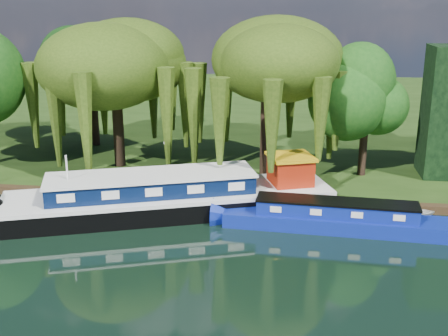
# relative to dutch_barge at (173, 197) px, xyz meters

# --- Properties ---
(ground) EXTENTS (120.00, 120.00, 0.00)m
(ground) POSITION_rel_dutch_barge_xyz_m (-1.73, -6.42, -0.91)
(ground) COLOR black
(far_bank) EXTENTS (120.00, 52.00, 0.45)m
(far_bank) POSITION_rel_dutch_barge_xyz_m (-1.73, 27.58, -0.69)
(far_bank) COLOR #1B320D
(far_bank) RESTS_ON ground
(dutch_barge) EXTENTS (17.77, 9.55, 3.69)m
(dutch_barge) POSITION_rel_dutch_barge_xyz_m (0.00, 0.00, 0.00)
(dutch_barge) COLOR black
(dutch_barge) RESTS_ON ground
(narrowboat) EXTENTS (11.33, 2.56, 1.64)m
(narrowboat) POSITION_rel_dutch_barge_xyz_m (8.59, -1.19, -0.33)
(narrowboat) COLOR navy
(narrowboat) RESTS_ON ground
(white_cruiser) EXTENTS (2.36, 2.09, 1.15)m
(white_cruiser) POSITION_rel_dutch_barge_xyz_m (12.71, 0.59, -0.91)
(white_cruiser) COLOR silver
(white_cruiser) RESTS_ON ground
(willow_left) EXTENTS (7.51, 7.51, 9.00)m
(willow_left) POSITION_rel_dutch_barge_xyz_m (-5.09, 6.84, 6.07)
(willow_left) COLOR black
(willow_left) RESTS_ON far_bank
(willow_right) EXTENTS (7.25, 7.25, 8.83)m
(willow_right) POSITION_rel_dutch_barge_xyz_m (4.62, 5.78, 5.98)
(willow_right) COLOR black
(willow_right) RESTS_ON far_bank
(tree_far_mid) EXTENTS (4.90, 4.90, 8.02)m
(tree_far_mid) POSITION_rel_dutch_barge_xyz_m (-8.56, 11.86, 5.07)
(tree_far_mid) COLOR black
(tree_far_mid) RESTS_ON far_bank
(tree_far_right) EXTENTS (4.30, 4.30, 7.03)m
(tree_far_right) POSITION_rel_dutch_barge_xyz_m (10.63, 6.82, 4.38)
(tree_far_right) COLOR black
(tree_far_right) RESTS_ON far_bank
(lamppost) EXTENTS (0.36, 0.36, 2.56)m
(lamppost) POSITION_rel_dutch_barge_xyz_m (-1.23, 4.08, 1.51)
(lamppost) COLOR silver
(lamppost) RESTS_ON far_bank
(mooring_posts) EXTENTS (19.16, 0.16, 1.00)m
(mooring_posts) POSITION_rel_dutch_barge_xyz_m (-2.23, 1.98, 0.04)
(mooring_posts) COLOR silver
(mooring_posts) RESTS_ON far_bank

